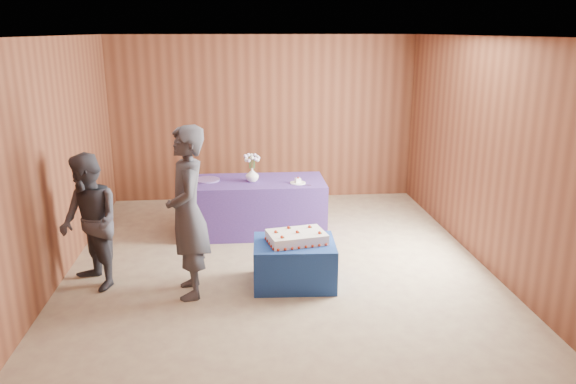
{
  "coord_description": "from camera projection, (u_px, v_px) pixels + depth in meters",
  "views": [
    {
      "loc": [
        -0.48,
        -6.24,
        2.76
      ],
      "look_at": [
        0.13,
        0.1,
        0.92
      ],
      "focal_mm": 35.0,
      "sensor_mm": 36.0,
      "label": 1
    }
  ],
  "objects": [
    {
      "name": "cake_table",
      "position": [
        294.0,
        263.0,
        6.29
      ],
      "size": [
        0.94,
        0.75,
        0.5
      ],
      "primitive_type": "cube",
      "rotation": [
        0.0,
        0.0,
        -0.05
      ],
      "color": "navy",
      "rests_on": "ground"
    },
    {
      "name": "flower_spray",
      "position": [
        252.0,
        158.0,
        7.66
      ],
      "size": [
        0.23,
        0.23,
        0.17
      ],
      "color": "#266129",
      "rests_on": "vase"
    },
    {
      "name": "ground",
      "position": [
        278.0,
        268.0,
        6.78
      ],
      "size": [
        6.0,
        6.0,
        0.0
      ],
      "primitive_type": "plane",
      "color": "tan",
      "rests_on": "ground"
    },
    {
      "name": "sheet_cake",
      "position": [
        297.0,
        237.0,
        6.21
      ],
      "size": [
        0.72,
        0.56,
        0.15
      ],
      "rotation": [
        0.0,
        0.0,
        0.2
      ],
      "color": "white",
      "rests_on": "cake_table"
    },
    {
      "name": "guest_left",
      "position": [
        188.0,
        213.0,
        5.87
      ],
      "size": [
        0.53,
        0.73,
        1.84
      ],
      "primitive_type": "imported",
      "rotation": [
        0.0,
        0.0,
        -1.43
      ],
      "color": "#35363F",
      "rests_on": "ground"
    },
    {
      "name": "serving_table",
      "position": [
        253.0,
        206.0,
        7.89
      ],
      "size": [
        2.01,
        0.92,
        0.75
      ],
      "primitive_type": "cube",
      "rotation": [
        0.0,
        0.0,
        -0.01
      ],
      "color": "#4E3086",
      "rests_on": "ground"
    },
    {
      "name": "platter",
      "position": [
        207.0,
        180.0,
        7.79
      ],
      "size": [
        0.45,
        0.45,
        0.02
      ],
      "primitive_type": "cylinder",
      "rotation": [
        0.0,
        0.0,
        0.28
      ],
      "color": "#6F52A5",
      "rests_on": "serving_table"
    },
    {
      "name": "guest_right",
      "position": [
        90.0,
        222.0,
        6.08
      ],
      "size": [
        0.9,
        0.93,
        1.51
      ],
      "primitive_type": "imported",
      "rotation": [
        0.0,
        0.0,
        -0.92
      ],
      "color": "#363741",
      "rests_on": "ground"
    },
    {
      "name": "knife",
      "position": [
        302.0,
        185.0,
        7.58
      ],
      "size": [
        0.25,
        0.13,
        0.0
      ],
      "primitive_type": "cube",
      "rotation": [
        0.0,
        0.0,
        -0.43
      ],
      "color": "#B5B5BA",
      "rests_on": "serving_table"
    },
    {
      "name": "cake_slice",
      "position": [
        298.0,
        180.0,
        7.64
      ],
      "size": [
        0.08,
        0.08,
        0.08
      ],
      "rotation": [
        0.0,
        0.0,
        0.28
      ],
      "color": "white",
      "rests_on": "plate"
    },
    {
      "name": "plate",
      "position": [
        298.0,
        183.0,
        7.65
      ],
      "size": [
        0.23,
        0.23,
        0.01
      ],
      "primitive_type": "cylinder",
      "rotation": [
        0.0,
        0.0,
        -0.07
      ],
      "color": "white",
      "rests_on": "serving_table"
    },
    {
      "name": "vase",
      "position": [
        252.0,
        175.0,
        7.72
      ],
      "size": [
        0.24,
        0.24,
        0.19
      ],
      "primitive_type": "imported",
      "rotation": [
        0.0,
        0.0,
        0.4
      ],
      "color": "white",
      "rests_on": "serving_table"
    },
    {
      "name": "room_shell",
      "position": [
        278.0,
        119.0,
        6.28
      ],
      "size": [
        5.04,
        6.04,
        2.72
      ],
      "color": "brown",
      "rests_on": "ground"
    }
  ]
}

